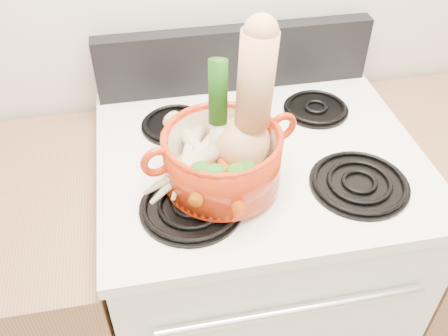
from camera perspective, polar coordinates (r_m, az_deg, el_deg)
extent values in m
cube|color=white|center=(1.57, 3.23, -12.00)|extent=(0.76, 0.65, 0.92)
cube|color=white|center=(1.23, 4.06, 1.37)|extent=(0.78, 0.67, 0.03)
cube|color=black|center=(1.41, 1.26, 12.42)|extent=(0.76, 0.05, 0.18)
cylinder|color=silver|center=(1.13, 8.00, -15.82)|extent=(0.60, 0.02, 0.02)
cylinder|color=black|center=(1.07, -3.75, -4.31)|extent=(0.22, 0.22, 0.02)
cylinder|color=black|center=(1.16, 15.22, -1.62)|extent=(0.22, 0.22, 0.02)
cylinder|color=black|center=(1.29, -5.62, 5.07)|extent=(0.17, 0.17, 0.02)
cylinder|color=black|center=(1.37, 10.46, 6.79)|extent=(0.17, 0.17, 0.02)
cylinder|color=#A9260A|center=(1.07, -0.20, 1.04)|extent=(0.31, 0.31, 0.12)
torus|color=#A9260A|center=(1.00, -7.67, 0.71)|extent=(0.07, 0.03, 0.07)
torus|color=#A9260A|center=(1.09, 6.65, 4.73)|extent=(0.07, 0.03, 0.07)
cylinder|color=silver|center=(1.04, -0.58, 6.13)|extent=(0.06, 0.08, 0.26)
ellipsoid|color=tan|center=(1.15, 0.42, 3.69)|extent=(0.11, 0.09, 0.05)
cone|color=beige|center=(1.09, -4.22, 1.28)|extent=(0.13, 0.23, 0.06)
cone|color=beige|center=(1.06, -4.27, 0.11)|extent=(0.20, 0.18, 0.07)
cone|color=beige|center=(1.10, -3.17, 2.61)|extent=(0.13, 0.21, 0.07)
cone|color=beige|center=(1.04, -4.98, -0.26)|extent=(0.18, 0.11, 0.05)
cone|color=#C34809|center=(1.03, 0.20, -2.02)|extent=(0.06, 0.16, 0.05)
cone|color=#C05809|center=(1.05, -1.76, -0.73)|extent=(0.03, 0.15, 0.04)
cone|color=#DF500B|center=(1.04, 0.47, -0.46)|extent=(0.08, 0.16, 0.04)
cone|color=#BE4E09|center=(1.02, -2.37, -1.19)|extent=(0.08, 0.14, 0.04)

